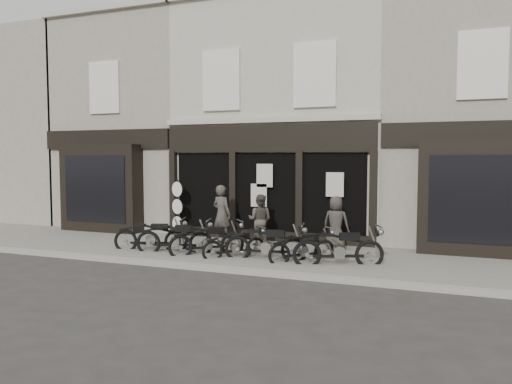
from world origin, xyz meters
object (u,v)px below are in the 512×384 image
(motorcycle_2, at_px, (208,243))
(motorcycle_4, at_px, (267,247))
(man_left, at_px, (222,214))
(man_right, at_px, (336,223))
(motorcycle_0, at_px, (152,239))
(motorcycle_6, at_px, (339,251))
(motorcycle_3, at_px, (235,247))
(motorcycle_5, at_px, (303,251))
(motorcycle_1, at_px, (176,241))
(man_centre, at_px, (260,220))
(advert_sign_post, at_px, (178,211))

(motorcycle_2, xyz_separation_m, motorcycle_4, (1.78, -0.02, 0.01))
(man_left, relative_size, man_right, 1.17)
(motorcycle_0, xyz_separation_m, motorcycle_4, (3.63, -0.03, 0.01))
(motorcycle_6, bearing_deg, motorcycle_3, 158.88)
(motorcycle_2, distance_m, motorcycle_3, 0.86)
(motorcycle_4, relative_size, man_left, 1.22)
(motorcycle_2, relative_size, motorcycle_4, 0.82)
(motorcycle_3, distance_m, motorcycle_5, 1.91)
(motorcycle_1, distance_m, motorcycle_3, 1.85)
(motorcycle_4, height_order, man_left, man_left)
(motorcycle_6, xyz_separation_m, man_right, (-0.51, 1.94, 0.47))
(motorcycle_0, xyz_separation_m, man_centre, (2.75, 1.79, 0.49))
(motorcycle_1, relative_size, man_left, 1.20)
(motorcycle_5, distance_m, motorcycle_6, 1.00)
(motorcycle_4, xyz_separation_m, man_right, (1.46, 1.95, 0.48))
(motorcycle_0, bearing_deg, motorcycle_3, -16.96)
(man_left, bearing_deg, motorcycle_5, 169.69)
(motorcycle_6, bearing_deg, motorcycle_1, 159.59)
(motorcycle_2, height_order, motorcycle_3, motorcycle_2)
(motorcycle_0, xyz_separation_m, advert_sign_post, (-0.39, 2.20, 0.59))
(motorcycle_6, bearing_deg, motorcycle_5, 151.65)
(motorcycle_2, relative_size, advert_sign_post, 0.88)
(advert_sign_post, bearing_deg, motorcycle_3, -16.45)
(motorcycle_6, height_order, man_left, man_left)
(man_right, xyz_separation_m, advert_sign_post, (-5.48, 0.29, 0.10))
(motorcycle_1, distance_m, advert_sign_post, 2.68)
(motorcycle_0, xyz_separation_m, motorcycle_1, (0.86, -0.09, 0.01))
(motorcycle_0, xyz_separation_m, motorcycle_3, (2.71, -0.03, -0.07))
(motorcycle_5, distance_m, advert_sign_post, 5.47)
(motorcycle_1, distance_m, motorcycle_2, 1.00)
(motorcycle_4, distance_m, advert_sign_post, 4.64)
(motorcycle_1, xyz_separation_m, motorcycle_3, (1.85, 0.06, -0.07))
(motorcycle_3, distance_m, man_centre, 1.90)
(motorcycle_2, bearing_deg, advert_sign_post, 96.43)
(motorcycle_2, bearing_deg, man_left, 63.09)
(motorcycle_0, xyz_separation_m, man_right, (5.09, 1.92, 0.49))
(motorcycle_3, bearing_deg, man_right, -5.92)
(motorcycle_1, bearing_deg, man_left, 55.52)
(motorcycle_0, relative_size, motorcycle_3, 1.47)
(motorcycle_5, distance_m, man_left, 3.57)
(man_right, bearing_deg, motorcycle_0, 24.38)
(motorcycle_4, bearing_deg, motorcycle_2, 169.07)
(advert_sign_post, bearing_deg, man_right, 16.31)
(man_right, bearing_deg, motorcycle_3, 42.98)
(motorcycle_1, height_order, motorcycle_4, same)
(man_left, xyz_separation_m, man_centre, (1.26, 0.09, -0.13))
(man_centre, relative_size, man_right, 1.00)
(motorcycle_3, bearing_deg, man_left, 80.08)
(motorcycle_5, relative_size, man_centre, 0.99)
(man_right, bearing_deg, man_centre, 6.85)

